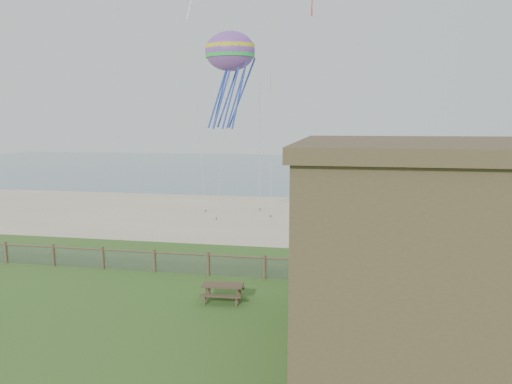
% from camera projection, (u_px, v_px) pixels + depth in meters
% --- Properties ---
extents(ground, '(160.00, 160.00, 0.00)m').
position_uv_depth(ground, '(167.00, 324.00, 18.22)').
color(ground, '#355F20').
rests_on(ground, ground).
extents(sand_beach, '(72.00, 20.00, 0.02)m').
position_uv_depth(sand_beach, '(260.00, 215.00, 39.63)').
color(sand_beach, tan).
rests_on(sand_beach, ground).
extents(ocean, '(160.00, 68.00, 0.02)m').
position_uv_depth(ocean, '(301.00, 168.00, 82.44)').
color(ocean, slate).
rests_on(ocean, ground).
extents(chainlink_fence, '(36.20, 0.20, 1.25)m').
position_uv_depth(chainlink_fence, '(208.00, 265.00, 23.98)').
color(chainlink_fence, brown).
rests_on(chainlink_fence, ground).
extents(motel_deck, '(15.00, 2.00, 0.50)m').
position_uv_depth(motel_deck, '(477.00, 294.00, 20.76)').
color(motel_deck, brown).
rests_on(motel_deck, ground).
extents(picnic_table, '(1.91, 1.49, 0.77)m').
position_uv_depth(picnic_table, '(223.00, 292.00, 20.57)').
color(picnic_table, brown).
rests_on(picnic_table, ground).
extents(octopus_kite, '(4.19, 3.50, 7.39)m').
position_uv_depth(octopus_kite, '(230.00, 78.00, 32.83)').
color(octopus_kite, '#E6245D').
extents(kite_white, '(1.87, 1.77, 2.22)m').
position_uv_depth(kite_white, '(187.00, 0.00, 34.71)').
color(kite_white, white).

